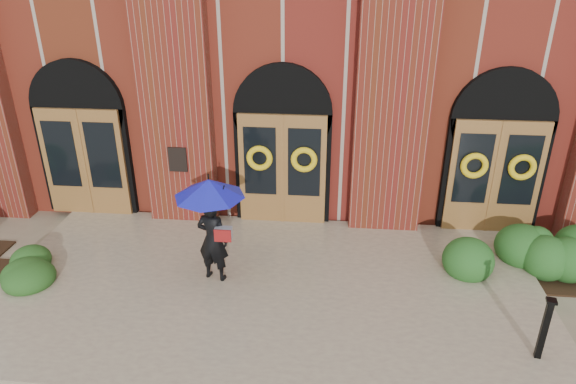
# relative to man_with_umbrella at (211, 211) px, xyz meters

# --- Properties ---
(ground) EXTENTS (90.00, 90.00, 0.00)m
(ground) POSITION_rel_man_with_umbrella_xyz_m (1.02, -0.33, -1.56)
(ground) COLOR gray
(ground) RESTS_ON ground
(landing) EXTENTS (10.00, 5.30, 0.15)m
(landing) POSITION_rel_man_with_umbrella_xyz_m (1.02, -0.18, -1.48)
(landing) COLOR tan
(landing) RESTS_ON ground
(church_building) EXTENTS (16.20, 12.53, 7.00)m
(church_building) POSITION_rel_man_with_umbrella_xyz_m (1.02, 8.46, 1.94)
(church_building) COLOR maroon
(church_building) RESTS_ON ground
(man_with_umbrella) EXTENTS (1.51, 1.51, 2.02)m
(man_with_umbrella) POSITION_rel_man_with_umbrella_xyz_m (0.00, 0.00, 0.00)
(man_with_umbrella) COLOR black
(man_with_umbrella) RESTS_ON landing
(metal_post) EXTENTS (0.17, 0.17, 1.05)m
(metal_post) POSITION_rel_man_with_umbrella_xyz_m (5.32, -1.60, -0.86)
(metal_post) COLOR black
(metal_post) RESTS_ON landing
(hedge_wall_right) EXTENTS (3.09, 1.24, 0.79)m
(hedge_wall_right) POSITION_rel_man_with_umbrella_xyz_m (6.22, 0.92, -1.16)
(hedge_wall_right) COLOR #21521C
(hedge_wall_right) RESTS_ON ground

